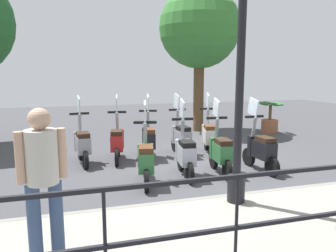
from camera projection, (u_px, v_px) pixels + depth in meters
name	position (u px, v px, depth m)	size (l,w,h in m)	color
ground_plane	(192.00, 166.00, 7.30)	(28.00, 28.00, 0.00)	#424247
promenade_walkway	(275.00, 227.00, 4.30)	(2.20, 20.00, 0.15)	gray
lamp_post_near	(240.00, 79.00, 4.65)	(0.26, 0.90, 4.15)	black
pedestrian_distant	(43.00, 173.00, 3.30)	(0.39, 0.48, 1.59)	#384C70
tree_distant	(200.00, 29.00, 11.09)	(2.75, 2.75, 4.93)	brown
potted_palm	(270.00, 120.00, 11.23)	(1.06, 0.66, 1.05)	#9E5B3D
scooter_near_0	(261.00, 149.00, 6.88)	(1.23, 0.44, 1.54)	black
scooter_near_1	(221.00, 151.00, 6.67)	(1.23, 0.44, 1.54)	black
scooter_near_2	(185.00, 153.00, 6.50)	(1.23, 0.44, 1.54)	black
scooter_near_3	(146.00, 159.00, 6.07)	(1.22, 0.48, 1.54)	black
scooter_far_0	(209.00, 135.00, 8.33)	(1.21, 0.52, 1.54)	black
scooter_far_1	(181.00, 137.00, 8.15)	(1.23, 0.44, 1.54)	black
scooter_far_2	(149.00, 139.00, 7.88)	(1.23, 0.47, 1.54)	black
scooter_far_3	(117.00, 141.00, 7.63)	(1.23, 0.47, 1.54)	black
scooter_far_4	(82.00, 144.00, 7.37)	(1.23, 0.44, 1.54)	black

